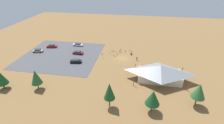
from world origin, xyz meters
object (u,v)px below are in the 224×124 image
at_px(pine_mideast, 1,78).
at_px(bicycle_green_yard_right, 120,50).
at_px(trash_bin, 131,54).
at_px(pine_center, 109,91).
at_px(pine_east, 153,97).
at_px(bicycle_silver_trailside, 121,52).
at_px(pine_far_east, 36,77).
at_px(bicycle_orange_edge_south, 117,53).
at_px(lot_sign, 102,55).
at_px(bicycle_purple_mid_cluster, 131,54).
at_px(bicycle_teal_yard_center, 115,55).
at_px(bicycle_red_yard_front, 125,51).
at_px(bicycle_white_by_bin, 113,51).
at_px(bicycle_yellow_lone_west, 110,53).
at_px(car_white_by_curb, 78,45).
at_px(car_black_second_row, 76,61).
at_px(bike_pavilion, 160,72).
at_px(car_red_front_row, 52,46).
at_px(visitor_near_lot, 137,58).
at_px(car_maroon_far_end, 78,53).
at_px(car_tan_back_corner, 38,51).
at_px(pine_far_west, 199,91).
at_px(bicycle_blue_near_sign, 131,51).

bearing_deg(pine_mideast, bicycle_green_yard_right, -133.45).
distance_m(trash_bin, pine_center, 33.91).
bearing_deg(pine_east, bicycle_silver_trailside, -70.37).
bearing_deg(pine_far_east, bicycle_orange_edge_south, -125.53).
bearing_deg(lot_sign, bicycle_purple_mid_cluster, -156.03).
distance_m(bicycle_teal_yard_center, bicycle_red_yard_front, 6.43).
relative_size(bicycle_white_by_bin, bicycle_yellow_lone_west, 1.06).
distance_m(bicycle_yellow_lone_west, car_white_by_curb, 18.08).
height_order(pine_center, bicycle_red_yard_front, pine_center).
height_order(lot_sign, car_black_second_row, lot_sign).
xyz_separation_m(pine_mideast, pine_far_east, (-10.60, -1.64, 0.31)).
distance_m(pine_east, car_white_by_curb, 51.68).
xyz_separation_m(trash_bin, bicycle_red_yard_front, (2.90, -2.26, -0.08)).
bearing_deg(pine_center, bicycle_red_yard_front, -91.26).
height_order(bike_pavilion, car_red_front_row, bike_pavilion).
relative_size(pine_far_east, bicycle_green_yard_right, 4.04).
xyz_separation_m(lot_sign, visitor_near_lot, (-14.45, -0.15, -0.49)).
height_order(car_maroon_far_end, car_black_second_row, car_black_second_row).
relative_size(bicycle_red_yard_front, car_tan_back_corner, 0.32).
distance_m(pine_far_west, car_tan_back_corner, 66.03).
bearing_deg(bike_pavilion, bicycle_blue_near_sign, -62.63).
height_order(pine_far_east, bicycle_red_yard_front, pine_far_east).
xyz_separation_m(bike_pavilion, car_red_front_row, (48.61, -19.64, -2.37)).
relative_size(bicycle_silver_trailside, visitor_near_lot, 0.74).
bearing_deg(pine_center, bicycle_blue_near_sign, -94.78).
height_order(bicycle_silver_trailside, bicycle_green_yard_right, bicycle_green_yard_right).
height_order(pine_mideast, bicycle_yellow_lone_west, pine_mideast).
xyz_separation_m(bicycle_teal_yard_center, car_maroon_far_end, (16.32, 0.57, 0.39)).
distance_m(bike_pavilion, trash_bin, 20.84).
xyz_separation_m(pine_center, bicycle_silver_trailside, (1.25, -34.51, -4.93)).
xyz_separation_m(lot_sign, bicycle_purple_mid_cluster, (-11.67, -5.19, -1.04)).
height_order(bicycle_red_yard_front, car_red_front_row, car_red_front_row).
bearing_deg(car_tan_back_corner, bicycle_blue_near_sign, -169.46).
xyz_separation_m(trash_bin, visitor_near_lot, (-2.55, 5.05, 0.47)).
bearing_deg(lot_sign, bicycle_white_by_bin, -117.08).
bearing_deg(bicycle_teal_yard_center, bicycle_red_yard_front, -129.85).
relative_size(bicycle_purple_mid_cluster, car_white_by_curb, 0.27).
height_order(bicycle_silver_trailside, car_white_by_curb, car_white_by_curb).
distance_m(bicycle_purple_mid_cluster, bicycle_green_yard_right, 5.99).
distance_m(car_black_second_row, visitor_near_lot, 24.71).
bearing_deg(bicycle_teal_yard_center, bike_pavilion, 138.88).
bearing_deg(bicycle_white_by_bin, bicycle_red_yard_front, -174.25).
distance_m(trash_bin, bicycle_silver_trailside, 5.07).
height_order(pine_mideast, car_maroon_far_end, pine_mideast).
bearing_deg(bicycle_blue_near_sign, pine_mideast, 42.88).
relative_size(bicycle_purple_mid_cluster, visitor_near_lot, 0.74).
xyz_separation_m(pine_far_east, bicycle_white_by_bin, (-18.55, -30.95, -3.98)).
relative_size(bike_pavilion, car_red_front_row, 3.38).
distance_m(lot_sign, pine_mideast, 36.37).
bearing_deg(pine_far_east, bicycle_yellow_lone_west, -121.11).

